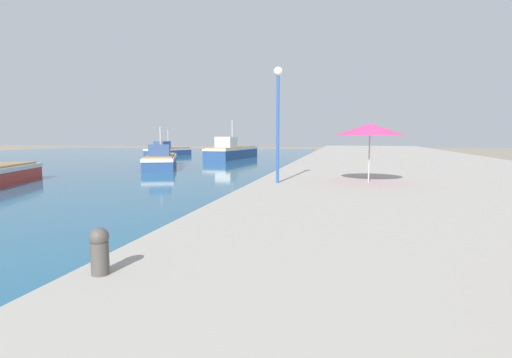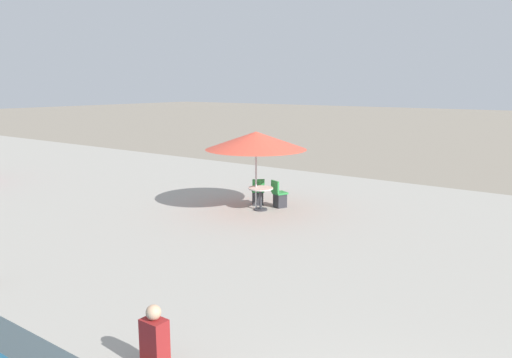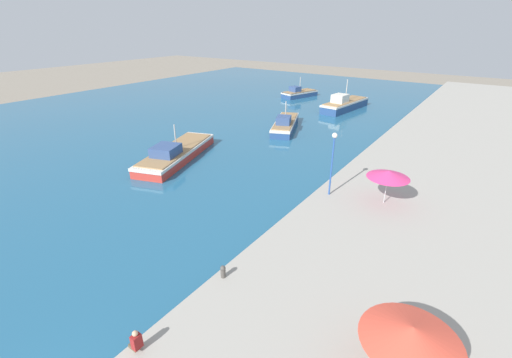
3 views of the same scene
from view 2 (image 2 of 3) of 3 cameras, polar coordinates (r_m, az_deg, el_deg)
The scene contains 5 objects.
cafe_umbrella_pink at distance 15.88m, azimuth 0.00°, elevation 4.43°, with size 3.24×3.24×2.53m.
cafe_table at distance 16.04m, azimuth 0.54°, elevation -1.72°, with size 0.80×0.80×0.74m.
cafe_chair_left at distance 16.79m, azimuth 0.21°, elevation -1.88°, with size 0.59×0.59×0.91m.
cafe_chair_right at distance 16.47m, azimuth 2.68°, elevation -2.14°, with size 0.55×0.54×0.91m.
person_at_quay at distance 7.51m, azimuth -11.76°, elevation -17.85°, with size 0.53×0.36×0.98m.
Camera 2 is at (-3.91, -1.08, 4.79)m, focal length 35.00 mm.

